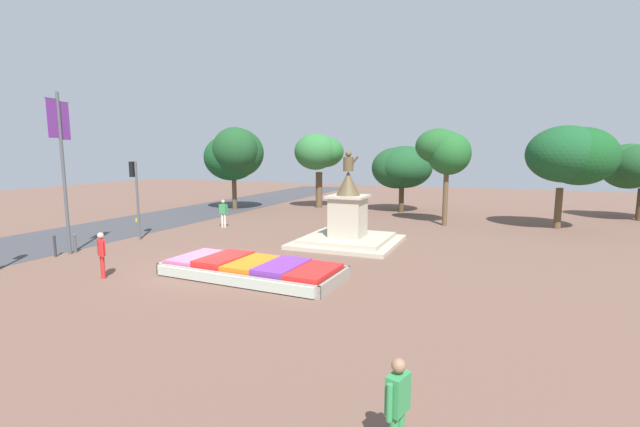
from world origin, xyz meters
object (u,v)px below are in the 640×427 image
object	(u,v)px
statue_monument	(348,224)
pedestrian_with_handbag	(398,404)
kerb_bollard_north	(75,243)
flower_planter	(252,269)
kerb_bollard_mid_b	(55,245)
pedestrian_near_planter	(223,211)
pedestrian_crossing_plaza	(102,252)
traffic_light_mid_block	(135,187)
banner_pole	(63,164)

from	to	relation	value
statue_monument	pedestrian_with_handbag	bearing A→B (deg)	-68.52
kerb_bollard_north	flower_planter	bearing A→B (deg)	-1.37
statue_monument	kerb_bollard_mid_b	distance (m)	13.38
pedestrian_with_handbag	pedestrian_near_planter	bearing A→B (deg)	131.72
pedestrian_crossing_plaza	pedestrian_near_planter	bearing A→B (deg)	102.01
flower_planter	pedestrian_with_handbag	distance (m)	10.35
statue_monument	pedestrian_crossing_plaza	bearing A→B (deg)	-124.88
statue_monument	traffic_light_mid_block	size ratio (longest dim) A/B	1.20
banner_pole	kerb_bollard_mid_b	world-z (taller)	banner_pole
traffic_light_mid_block	kerb_bollard_mid_b	world-z (taller)	traffic_light_mid_block
statue_monument	kerb_bollard_north	size ratio (longest dim) A/B	5.64
flower_planter	kerb_bollard_north	xyz separation A→B (m)	(-9.56, 0.23, 0.19)
banner_pole	kerb_bollard_north	xyz separation A→B (m)	(-0.03, 0.30, -3.58)
pedestrian_crossing_plaza	kerb_bollard_north	size ratio (longest dim) A/B	1.93
pedestrian_near_planter	pedestrian_crossing_plaza	bearing A→B (deg)	-77.99
pedestrian_with_handbag	kerb_bollard_north	size ratio (longest dim) A/B	1.87
banner_pole	kerb_bollard_mid_b	bearing A→B (deg)	-98.79
flower_planter	pedestrian_crossing_plaza	bearing A→B (deg)	-155.40
pedestrian_crossing_plaza	kerb_bollard_mid_b	distance (m)	4.97
statue_monument	pedestrian_near_planter	size ratio (longest dim) A/B	2.90
traffic_light_mid_block	pedestrian_near_planter	world-z (taller)	traffic_light_mid_block
pedestrian_with_handbag	kerb_bollard_north	xyz separation A→B (m)	(-16.64, 7.75, -0.48)
flower_planter	statue_monument	bearing A→B (deg)	78.30
pedestrian_near_planter	kerb_bollard_mid_b	world-z (taller)	pedestrian_near_planter
traffic_light_mid_block	kerb_bollard_north	distance (m)	4.14
traffic_light_mid_block	pedestrian_near_planter	size ratio (longest dim) A/B	2.41
flower_planter	kerb_bollard_north	distance (m)	9.57
flower_planter	kerb_bollard_north	bearing A→B (deg)	178.63
traffic_light_mid_block	pedestrian_crossing_plaza	world-z (taller)	traffic_light_mid_block
flower_planter	statue_monument	world-z (taller)	statue_monument
kerb_bollard_mid_b	statue_monument	bearing A→B (deg)	34.32
traffic_light_mid_block	kerb_bollard_mid_b	xyz separation A→B (m)	(-0.43, -4.31, -2.30)
pedestrian_crossing_plaza	kerb_bollard_mid_b	xyz separation A→B (m)	(-4.70, 1.57, -0.47)
pedestrian_with_handbag	kerb_bollard_north	world-z (taller)	pedestrian_with_handbag
pedestrian_with_handbag	pedestrian_crossing_plaza	size ratio (longest dim) A/B	0.97
banner_pole	kerb_bollard_mid_b	size ratio (longest dim) A/B	7.34
pedestrian_near_planter	kerb_bollard_mid_b	xyz separation A→B (m)	(-2.41, -9.19, -0.48)
kerb_bollard_mid_b	kerb_bollard_north	world-z (taller)	kerb_bollard_mid_b
flower_planter	traffic_light_mid_block	xyz separation A→B (m)	(-9.19, 3.62, 2.53)
statue_monument	kerb_bollard_north	world-z (taller)	statue_monument
pedestrian_with_handbag	traffic_light_mid_block	bearing A→B (deg)	145.58
pedestrian_near_planter	kerb_bollard_north	bearing A→B (deg)	-105.82
banner_pole	pedestrian_crossing_plaza	bearing A→B (deg)	-25.38
pedestrian_near_planter	kerb_bollard_north	distance (m)	8.62
banner_pole	pedestrian_with_handbag	bearing A→B (deg)	-24.17
kerb_bollard_mid_b	kerb_bollard_north	bearing A→B (deg)	86.14
kerb_bollard_mid_b	kerb_bollard_north	size ratio (longest dim) A/B	1.11
kerb_bollard_mid_b	banner_pole	bearing A→B (deg)	81.21
banner_pole	kerb_bollard_mid_b	distance (m)	3.59
pedestrian_with_handbag	pedestrian_near_planter	xyz separation A→B (m)	(-14.29, 16.03, 0.05)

